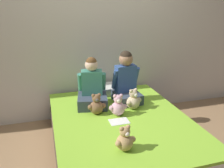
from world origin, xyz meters
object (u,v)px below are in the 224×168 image
Objects in this scene: child_on_right at (126,81)px; teddy_bear_between_children at (118,106)px; child_on_left at (92,88)px; teddy_bear_held_by_right_child at (133,100)px; bed at (121,134)px; teddy_bear_held_by_left_child at (96,105)px; teddy_bear_at_foot_of_bed at (125,140)px; sign_card at (119,121)px; pillow_at_headboard at (104,90)px.

child_on_right reaches higher than teddy_bear_between_children.
teddy_bear_held_by_right_child is at bearing -18.42° from child_on_left.
bed is at bearing -51.20° from child_on_left.
teddy_bear_held_by_left_child reaches higher than teddy_bear_at_foot_of_bed.
child_on_left is 0.52m from teddy_bear_held_by_right_child.
teddy_bear_between_children is at bearing 77.27° from sign_card.
sign_card is at bearing -93.14° from pillow_at_headboard.
child_on_right is 1.41× the size of pillow_at_headboard.
child_on_right is 2.78× the size of teddy_bear_at_foot_of_bed.
teddy_bear_between_children is at bearing 65.28° from teddy_bear_at_foot_of_bed.
teddy_bear_held_by_right_child is at bearing 51.86° from teddy_bear_at_foot_of_bed.
child_on_left is 2.36× the size of teddy_bear_held_by_right_child.
teddy_bear_held_by_left_child is 0.97× the size of teddy_bear_held_by_right_child.
child_on_left reaches higher than teddy_bear_held_by_right_child.
child_on_right reaches higher than sign_card.
teddy_bear_held_by_left_child reaches higher than sign_card.
child_on_left is 0.44m from pillow_at_headboard.
child_on_right is 2.57× the size of teddy_bear_between_children.
teddy_bear_between_children is 1.08× the size of teddy_bear_at_foot_of_bed.
teddy_bear_held_by_right_child is 0.63m from pillow_at_headboard.
pillow_at_headboard reaches higher than bed.
bed is 0.33m from teddy_bear_between_children.
child_on_right is 1.10m from teddy_bear_at_foot_of_bed.
teddy_bear_held_by_right_child is (0.45, -0.25, -0.11)m from child_on_left.
teddy_bear_held_by_left_child is at bearing 83.85° from teddy_bear_at_foot_of_bed.
teddy_bear_at_foot_of_bed is (-0.15, -0.66, -0.01)m from teddy_bear_between_children.
teddy_bear_at_foot_of_bed is at bearing -114.14° from child_on_right.
teddy_bear_held_by_left_child is 0.45m from teddy_bear_held_by_right_child.
teddy_bear_held_by_left_child is at bearing -111.70° from pillow_at_headboard.
teddy_bear_at_foot_of_bed is at bearing -84.44° from teddy_bear_held_by_left_child.
teddy_bear_held_by_right_child is 0.25m from teddy_bear_between_children.
teddy_bear_held_by_left_child is 1.05× the size of teddy_bear_at_foot_of_bed.
child_on_left reaches higher than teddy_bear_at_foot_of_bed.
teddy_bear_at_foot_of_bed is 1.13× the size of sign_card.
teddy_bear_between_children is at bearing -24.30° from teddy_bear_held_by_left_child.
child_on_left is 0.45m from child_on_right.
bed is 8.11× the size of teddy_bear_at_foot_of_bed.
teddy_bear_at_foot_of_bed reaches higher than pillow_at_headboard.
child_on_right is 2.63× the size of teddy_bear_held_by_left_child.
teddy_bear_held_by_right_child is (0.45, 0.01, 0.00)m from teddy_bear_held_by_left_child.
bed is 4.13× the size of pillow_at_headboard.
pillow_at_headboard is 2.21× the size of sign_card.
teddy_bear_held_by_right_child is at bearing 29.10° from teddy_bear_between_children.
teddy_bear_held_by_right_child is at bearing -69.98° from pillow_at_headboard.
child_on_left is 2.36× the size of teddy_bear_between_children.
sign_card is (0.19, -0.51, -0.22)m from child_on_left.
sign_card is at bearing -120.72° from child_on_right.
teddy_bear_held_by_left_child is at bearing 159.77° from teddy_bear_between_children.
teddy_bear_held_by_right_child is 0.85m from teddy_bear_at_foot_of_bed.
pillow_at_headboard is at bearing 92.74° from teddy_bear_between_children.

